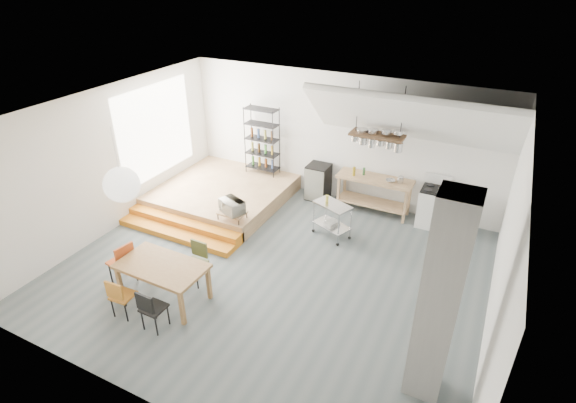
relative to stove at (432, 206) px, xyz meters
The scene contains 26 objects.
floor 4.05m from the stove, 128.38° to the right, with size 8.00×8.00×0.00m, color #525D5F.
wall_back 2.76m from the stove, behind, with size 8.00×0.04×3.20m, color silver.
wall_left 7.31m from the stove, 154.10° to the right, with size 0.04×7.00×3.20m, color silver.
wall_right 3.67m from the stove, 64.58° to the right, with size 0.04×7.00×3.20m, color silver.
ceiling 4.86m from the stove, 128.38° to the right, with size 8.00×7.00×0.02m, color white.
slope_ceiling 2.20m from the stove, 159.90° to the right, with size 4.40×1.80×0.15m, color white.
window_pane 6.82m from the stove, 165.66° to the right, with size 0.02×2.50×2.20m, color white.
platform 5.14m from the stove, 166.98° to the right, with size 3.00×3.00×0.40m, color #98724C.
step_lower 5.90m from the stove, 148.15° to the right, with size 3.00×0.35×0.13m, color orange.
step_upper 5.72m from the stove, 151.14° to the right, with size 3.00×0.35×0.27m, color orange.
concrete_column 4.86m from the stove, 80.25° to the right, with size 0.50×0.50×3.20m, color gray.
kitchen_counter 1.41m from the stove, behind, with size 1.80×0.60×0.91m.
stove is the anchor object (origin of this frame).
pot_rack 2.04m from the stove, behind, with size 1.20×0.50×1.43m.
wire_shelving 4.58m from the stove, behind, with size 0.88×0.38×1.80m.
microwave_shelf 4.58m from the stove, 148.33° to the right, with size 0.60×0.40×0.16m.
paper_lantern 6.75m from the stove, 132.64° to the right, with size 0.60×0.60×0.60m, color white.
dining_table 6.14m from the stove, 128.45° to the right, with size 1.59×0.91×0.75m.
chair_mustard 6.91m from the stove, 127.13° to the right, with size 0.38×0.38×0.79m.
chair_black 6.53m from the stove, 122.25° to the right, with size 0.38×0.38×0.81m.
chair_olive 5.46m from the stove, 131.34° to the right, with size 0.39×0.39×0.83m.
chair_red 6.78m from the stove, 134.87° to the right, with size 0.48×0.48×0.90m.
rolling_cart 2.40m from the stove, 141.90° to the right, with size 0.92×0.72×0.81m.
mini_fridge 2.88m from the stove, behind, with size 0.54×0.54×0.92m, color black.
microwave 4.59m from the stove, 148.33° to the right, with size 0.55×0.37×0.30m, color beige.
bowl 1.12m from the stove, behind, with size 0.21×0.21×0.05m, color silver.
Camera 1 is at (3.55, -6.38, 5.53)m, focal length 28.00 mm.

